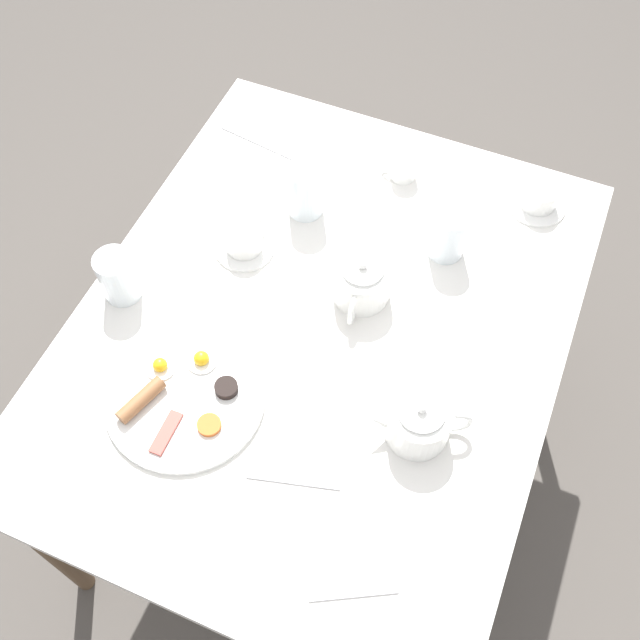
# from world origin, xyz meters

# --- Properties ---
(ground_plane) EXTENTS (8.00, 8.00, 0.00)m
(ground_plane) POSITION_xyz_m (0.00, 0.00, 0.00)
(ground_plane) COLOR #4C4742
(table) EXTENTS (0.97, 1.21, 0.73)m
(table) POSITION_xyz_m (0.00, 0.00, 0.67)
(table) COLOR silver
(table) RESTS_ON ground_plane
(breakfast_plate) EXTENTS (0.31, 0.31, 0.04)m
(breakfast_plate) POSITION_xyz_m (0.18, 0.25, 0.74)
(breakfast_plate) COLOR white
(breakfast_plate) RESTS_ON table
(teapot_near) EXTENTS (0.12, 0.20, 0.11)m
(teapot_near) POSITION_xyz_m (-0.05, -0.10, 0.78)
(teapot_near) COLOR white
(teapot_near) RESTS_ON table
(teapot_far) EXTENTS (0.19, 0.12, 0.11)m
(teapot_far) POSITION_xyz_m (-0.26, 0.15, 0.78)
(teapot_far) COLOR white
(teapot_far) RESTS_ON table
(teacup_with_saucer_left) EXTENTS (0.13, 0.13, 0.06)m
(teacup_with_saucer_left) POSITION_xyz_m (-0.33, -0.48, 0.76)
(teacup_with_saucer_left) COLOR white
(teacup_with_saucer_left) RESTS_ON table
(teacup_with_saucer_right) EXTENTS (0.13, 0.13, 0.06)m
(teacup_with_saucer_right) POSITION_xyz_m (0.23, -0.12, 0.76)
(teacup_with_saucer_right) COLOR white
(teacup_with_saucer_right) RESTS_ON table
(water_glass_tall) EXTENTS (0.08, 0.08, 0.12)m
(water_glass_tall) POSITION_xyz_m (0.41, 0.08, 0.79)
(water_glass_tall) COLOR white
(water_glass_tall) RESTS_ON table
(water_glass_short) EXTENTS (0.08, 0.08, 0.13)m
(water_glass_short) POSITION_xyz_m (0.15, -0.27, 0.79)
(water_glass_short) COLOR white
(water_glass_short) RESTS_ON table
(wine_glass_spare) EXTENTS (0.08, 0.08, 0.12)m
(wine_glass_spare) POSITION_xyz_m (-0.18, -0.28, 0.79)
(wine_glass_spare) COLOR white
(wine_glass_spare) RESTS_ON table
(creamer_jug) EXTENTS (0.09, 0.06, 0.06)m
(creamer_jug) POSITION_xyz_m (-0.02, -0.45, 0.76)
(creamer_jug) COLOR white
(creamer_jug) RESTS_ON table
(fork_by_plate) EXTENTS (0.17, 0.06, 0.00)m
(fork_by_plate) POSITION_xyz_m (-0.08, 0.32, 0.73)
(fork_by_plate) COLOR silver
(fork_by_plate) RESTS_ON table
(knife_by_plate) EXTENTS (0.22, 0.05, 0.00)m
(knife_by_plate) POSITION_xyz_m (0.33, -0.42, 0.73)
(knife_by_plate) COLOR silver
(knife_by_plate) RESTS_ON table
(spoon_for_tea) EXTENTS (0.14, 0.08, 0.00)m
(spoon_for_tea) POSITION_xyz_m (-0.25, 0.46, 0.73)
(spoon_for_tea) COLOR silver
(spoon_for_tea) RESTS_ON table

